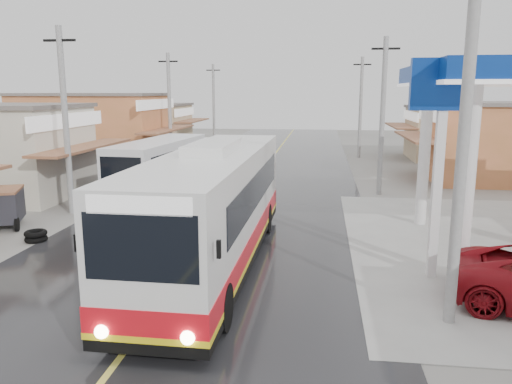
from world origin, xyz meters
TOP-DOWN VIEW (x-y plane):
  - ground at (0.00, 0.00)m, footprint 120.00×120.00m
  - road at (0.00, 15.00)m, footprint 12.00×90.00m
  - centre_line at (0.00, 15.00)m, footprint 0.15×90.00m
  - shopfronts_left at (-13.00, 18.00)m, footprint 11.00×44.00m
  - utility_poles_left at (-7.00, 16.00)m, footprint 1.60×50.00m
  - utility_poles_right at (7.00, 15.00)m, footprint 1.60×36.00m
  - coach_bus at (0.76, 3.18)m, footprint 2.89×12.28m
  - second_bus at (-4.41, 13.50)m, footprint 3.00×8.65m
  - cyclist at (-4.59, 7.27)m, footprint 1.17×1.87m
  - tricycle_near at (-8.46, 6.43)m, footprint 1.98×2.21m
  - tyre_stack at (-6.18, 4.75)m, footprint 0.80×0.80m

SIDE VIEW (x-z plane):
  - ground at x=0.00m, z-range 0.00..0.00m
  - shopfronts_left at x=-13.00m, z-range -2.60..2.60m
  - utility_poles_left at x=-7.00m, z-range -4.00..4.00m
  - utility_poles_right at x=7.00m, z-range -4.00..4.00m
  - road at x=0.00m, z-range 0.00..0.02m
  - centre_line at x=0.00m, z-range 0.02..0.03m
  - tyre_stack at x=-6.18m, z-range 0.00..0.41m
  - cyclist at x=-4.59m, z-range -0.33..1.58m
  - tricycle_near at x=-8.46m, z-range 0.11..1.66m
  - second_bus at x=-4.41m, z-range 0.11..2.92m
  - coach_bus at x=0.76m, z-range -0.07..3.75m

